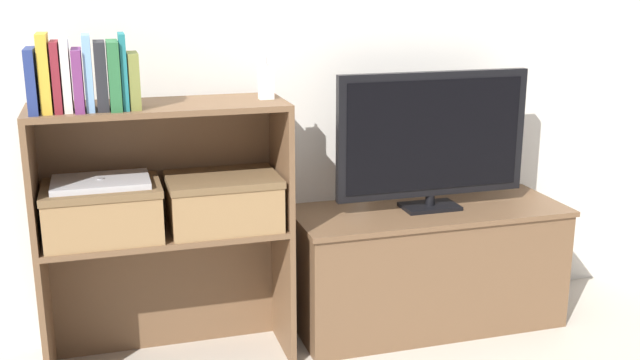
# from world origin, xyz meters

# --- Properties ---
(wall_back) EXTENTS (10.00, 0.05, 2.40)m
(wall_back) POSITION_xyz_m (0.00, 0.44, 1.20)
(wall_back) COLOR silver
(wall_back) RESTS_ON ground_plane
(tv_stand) EXTENTS (1.08, 0.42, 0.49)m
(tv_stand) POSITION_xyz_m (0.46, 0.20, 0.25)
(tv_stand) COLOR brown
(tv_stand) RESTS_ON ground_plane
(tv) EXTENTS (0.77, 0.14, 0.54)m
(tv) POSITION_xyz_m (0.46, 0.20, 0.77)
(tv) COLOR black
(tv) RESTS_ON tv_stand
(bookshelf_lower_tier) EXTENTS (0.86, 0.32, 0.51)m
(bookshelf_lower_tier) POSITION_xyz_m (-0.56, 0.22, 0.32)
(bookshelf_lower_tier) COLOR brown
(bookshelf_lower_tier) RESTS_ON ground_plane
(bookshelf_upper_tier) EXTENTS (0.86, 0.32, 0.44)m
(bookshelf_upper_tier) POSITION_xyz_m (-0.56, 0.22, 0.80)
(bookshelf_upper_tier) COLOR brown
(bookshelf_upper_tier) RESTS_ON bookshelf_lower_tier
(book_navy) EXTENTS (0.03, 0.15, 0.20)m
(book_navy) POSITION_xyz_m (-0.95, 0.10, 1.06)
(book_navy) COLOR navy
(book_navy) RESTS_ON bookshelf_upper_tier
(book_mustard) EXTENTS (0.03, 0.13, 0.24)m
(book_mustard) POSITION_xyz_m (-0.91, 0.10, 1.08)
(book_mustard) COLOR gold
(book_mustard) RESTS_ON bookshelf_upper_tier
(book_maroon) EXTENTS (0.02, 0.13, 0.22)m
(book_maroon) POSITION_xyz_m (-0.87, 0.10, 1.07)
(book_maroon) COLOR maroon
(book_maroon) RESTS_ON bookshelf_upper_tier
(book_ivory) EXTENTS (0.03, 0.12, 0.23)m
(book_ivory) POSITION_xyz_m (-0.85, 0.10, 1.07)
(book_ivory) COLOR silver
(book_ivory) RESTS_ON bookshelf_upper_tier
(book_plum) EXTENTS (0.03, 0.16, 0.19)m
(book_plum) POSITION_xyz_m (-0.81, 0.10, 1.05)
(book_plum) COLOR #6B2D66
(book_plum) RESTS_ON bookshelf_upper_tier
(book_skyblue) EXTENTS (0.02, 0.13, 0.24)m
(book_skyblue) POSITION_xyz_m (-0.78, 0.10, 1.08)
(book_skyblue) COLOR #709ECC
(book_skyblue) RESTS_ON bookshelf_upper_tier
(book_charcoal) EXTENTS (0.04, 0.13, 0.22)m
(book_charcoal) POSITION_xyz_m (-0.74, 0.10, 1.07)
(book_charcoal) COLOR #232328
(book_charcoal) RESTS_ON bookshelf_upper_tier
(book_forest) EXTENTS (0.04, 0.16, 0.22)m
(book_forest) POSITION_xyz_m (-0.70, 0.10, 1.07)
(book_forest) COLOR #286638
(book_forest) RESTS_ON bookshelf_upper_tier
(book_teal) EXTENTS (0.02, 0.14, 0.24)m
(book_teal) POSITION_xyz_m (-0.67, 0.10, 1.08)
(book_teal) COLOR #1E7075
(book_teal) RESTS_ON bookshelf_upper_tier
(book_olive) EXTENTS (0.03, 0.13, 0.18)m
(book_olive) POSITION_xyz_m (-0.64, 0.10, 1.05)
(book_olive) COLOR olive
(book_olive) RESTS_ON bookshelf_upper_tier
(baby_monitor) EXTENTS (0.05, 0.03, 0.14)m
(baby_monitor) POSITION_xyz_m (-0.20, 0.16, 1.02)
(baby_monitor) COLOR white
(baby_monitor) RESTS_ON bookshelf_upper_tier
(storage_basket_left) EXTENTS (0.39, 0.29, 0.18)m
(storage_basket_left) POSITION_xyz_m (-0.77, 0.15, 0.62)
(storage_basket_left) COLOR #937047
(storage_basket_left) RESTS_ON bookshelf_lower_tier
(storage_basket_right) EXTENTS (0.39, 0.29, 0.18)m
(storage_basket_right) POSITION_xyz_m (-0.36, 0.15, 0.62)
(storage_basket_right) COLOR #937047
(storage_basket_right) RESTS_ON bookshelf_lower_tier
(laptop) EXTENTS (0.32, 0.22, 0.02)m
(laptop) POSITION_xyz_m (-0.77, 0.15, 0.71)
(laptop) COLOR #BCBCC1
(laptop) RESTS_ON storage_basket_left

